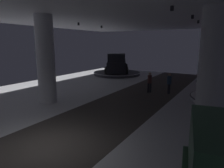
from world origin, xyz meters
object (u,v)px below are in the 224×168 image
(pickup_truck_deep_left, at_px, (117,65))
(visitor_walking_near, at_px, (150,81))
(visitor_walking_far, at_px, (169,82))
(display_platform_deep_left, at_px, (117,73))
(column_right, at_px, (214,64))
(column_left, at_px, (46,60))

(pickup_truck_deep_left, bearing_deg, visitor_walking_near, -44.20)
(visitor_walking_far, bearing_deg, display_platform_deep_left, 142.15)
(pickup_truck_deep_left, relative_size, visitor_walking_near, 3.56)
(display_platform_deep_left, distance_m, pickup_truck_deep_left, 1.14)
(display_platform_deep_left, height_order, pickup_truck_deep_left, pickup_truck_deep_left)
(display_platform_deep_left, xyz_separation_m, pickup_truck_deep_left, (0.15, -0.28, 1.09))
(column_right, distance_m, pickup_truck_deep_left, 15.09)
(pickup_truck_deep_left, bearing_deg, display_platform_deep_left, 117.95)
(display_platform_deep_left, height_order, visitor_walking_far, visitor_walking_far)
(visitor_walking_far, bearing_deg, pickup_truck_deep_left, 142.90)
(column_right, relative_size, display_platform_deep_left, 0.97)
(pickup_truck_deep_left, distance_m, visitor_walking_far, 10.00)
(column_left, relative_size, display_platform_deep_left, 0.97)
(column_right, distance_m, visitor_walking_near, 6.17)
(display_platform_deep_left, bearing_deg, pickup_truck_deep_left, -62.05)
(visitor_walking_near, bearing_deg, column_left, -128.63)
(column_left, relative_size, visitor_walking_near, 3.46)
(column_left, xyz_separation_m, visitor_walking_far, (6.13, 6.25, -1.84))
(pickup_truck_deep_left, height_order, visitor_walking_near, pickup_truck_deep_left)
(visitor_walking_near, bearing_deg, visitor_walking_far, 13.98)
(column_right, height_order, column_left, same)
(display_platform_deep_left, relative_size, visitor_walking_far, 3.57)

